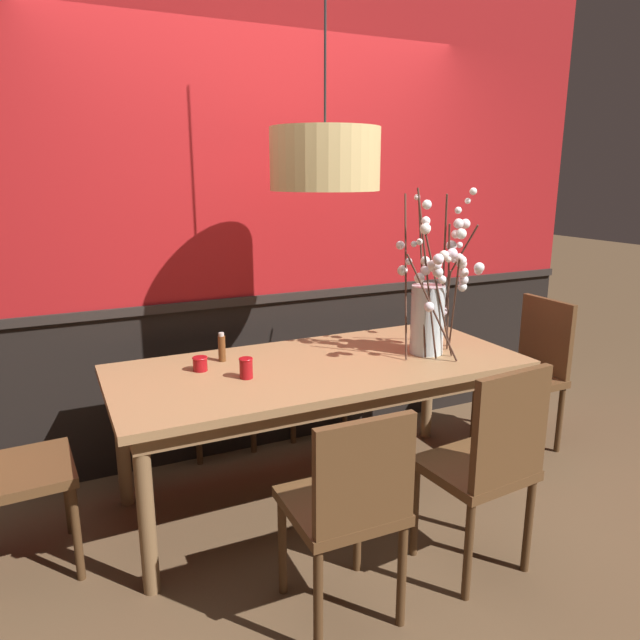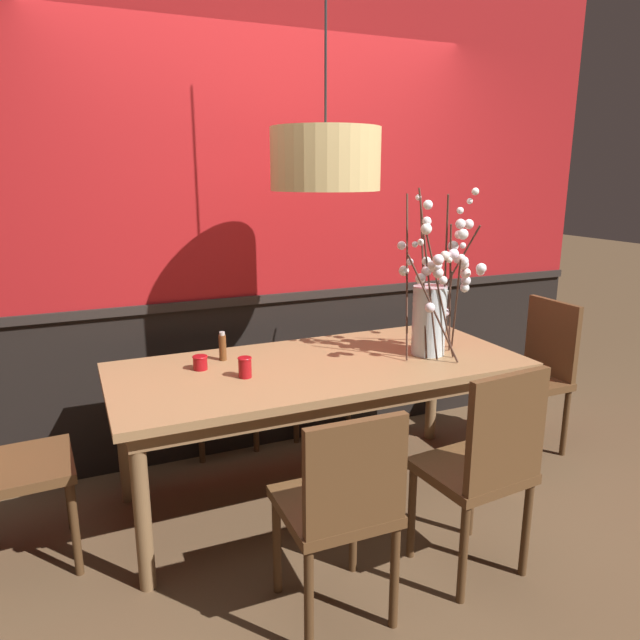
{
  "view_description": "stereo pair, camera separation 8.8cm",
  "coord_description": "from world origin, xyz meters",
  "px_view_note": "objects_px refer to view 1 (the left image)",
  "views": [
    {
      "loc": [
        -1.22,
        -2.58,
        1.7
      ],
      "look_at": [
        0.0,
        0.0,
        0.99
      ],
      "focal_mm": 32.79,
      "sensor_mm": 36.0,
      "label": 1
    },
    {
      "loc": [
        -1.14,
        -2.61,
        1.7
      ],
      "look_at": [
        0.0,
        0.0,
        0.99
      ],
      "focal_mm": 32.79,
      "sensor_mm": 36.0,
      "label": 2
    }
  ],
  "objects_px": {
    "chair_far_side_left": "(213,363)",
    "vase_with_blossoms": "(432,306)",
    "chair_head_east_end": "(529,367)",
    "condiment_bottle": "(222,348)",
    "pendant_lamp": "(325,159)",
    "chair_head_west_end": "(1,458)",
    "chair_far_side_right": "(305,356)",
    "dining_table": "(320,378)",
    "candle_holder_nearer_center": "(246,368)",
    "chair_near_side_left": "(349,503)",
    "chair_near_side_right": "(488,460)",
    "candle_holder_nearer_edge": "(200,364)"
  },
  "relations": [
    {
      "from": "chair_head_east_end",
      "to": "candle_holder_nearer_center",
      "type": "distance_m",
      "value": 1.9
    },
    {
      "from": "chair_head_east_end",
      "to": "chair_far_side_right",
      "type": "distance_m",
      "value": 1.45
    },
    {
      "from": "candle_holder_nearer_edge",
      "to": "condiment_bottle",
      "type": "distance_m",
      "value": 0.18
    },
    {
      "from": "chair_head_east_end",
      "to": "candle_holder_nearer_center",
      "type": "relative_size",
      "value": 9.47
    },
    {
      "from": "chair_near_side_right",
      "to": "vase_with_blossoms",
      "type": "distance_m",
      "value": 0.93
    },
    {
      "from": "chair_head_east_end",
      "to": "dining_table",
      "type": "bearing_deg",
      "value": -179.6
    },
    {
      "from": "vase_with_blossoms",
      "to": "chair_far_side_left",
      "type": "bearing_deg",
      "value": 134.01
    },
    {
      "from": "chair_far_side_left",
      "to": "candle_holder_nearer_edge",
      "type": "xyz_separation_m",
      "value": [
        -0.25,
        -0.73,
        0.25
      ]
    },
    {
      "from": "chair_near_side_right",
      "to": "condiment_bottle",
      "type": "height_order",
      "value": "chair_near_side_right"
    },
    {
      "from": "vase_with_blossoms",
      "to": "chair_far_side_right",
      "type": "bearing_deg",
      "value": 106.77
    },
    {
      "from": "chair_head_west_end",
      "to": "chair_far_side_right",
      "type": "relative_size",
      "value": 1.13
    },
    {
      "from": "chair_head_east_end",
      "to": "chair_near_side_left",
      "type": "bearing_deg",
      "value": -153.52
    },
    {
      "from": "chair_near_side_left",
      "to": "candle_holder_nearer_center",
      "type": "distance_m",
      "value": 0.88
    },
    {
      "from": "condiment_bottle",
      "to": "pendant_lamp",
      "type": "height_order",
      "value": "pendant_lamp"
    },
    {
      "from": "chair_near_side_right",
      "to": "chair_far_side_right",
      "type": "height_order",
      "value": "chair_near_side_right"
    },
    {
      "from": "chair_near_side_left",
      "to": "chair_near_side_right",
      "type": "bearing_deg",
      "value": 0.12
    },
    {
      "from": "chair_head_west_end",
      "to": "chair_near_side_left",
      "type": "relative_size",
      "value": 1.1
    },
    {
      "from": "dining_table",
      "to": "vase_with_blossoms",
      "type": "bearing_deg",
      "value": -9.25
    },
    {
      "from": "chair_far_side_left",
      "to": "vase_with_blossoms",
      "type": "distance_m",
      "value": 1.44
    },
    {
      "from": "chair_head_west_end",
      "to": "chair_far_side_right",
      "type": "distance_m",
      "value": 1.99
    },
    {
      "from": "chair_head_east_end",
      "to": "vase_with_blossoms",
      "type": "bearing_deg",
      "value": -172.7
    },
    {
      "from": "vase_with_blossoms",
      "to": "candle_holder_nearer_center",
      "type": "bearing_deg",
      "value": 177.34
    },
    {
      "from": "chair_head_west_end",
      "to": "vase_with_blossoms",
      "type": "relative_size",
      "value": 1.11
    },
    {
      "from": "chair_head_east_end",
      "to": "vase_with_blossoms",
      "type": "relative_size",
      "value": 1.08
    },
    {
      "from": "chair_far_side_left",
      "to": "condiment_bottle",
      "type": "distance_m",
      "value": 0.7
    },
    {
      "from": "chair_head_east_end",
      "to": "chair_far_side_left",
      "type": "distance_m",
      "value": 2.0
    },
    {
      "from": "dining_table",
      "to": "condiment_bottle",
      "type": "xyz_separation_m",
      "value": [
        -0.44,
        0.25,
        0.15
      ]
    },
    {
      "from": "condiment_bottle",
      "to": "dining_table",
      "type": "bearing_deg",
      "value": -29.45
    },
    {
      "from": "chair_far_side_right",
      "to": "chair_near_side_left",
      "type": "bearing_deg",
      "value": -108.92
    },
    {
      "from": "chair_near_side_left",
      "to": "candle_holder_nearer_center",
      "type": "height_order",
      "value": "chair_near_side_left"
    },
    {
      "from": "dining_table",
      "to": "chair_far_side_left",
      "type": "distance_m",
      "value": 0.95
    },
    {
      "from": "vase_with_blossoms",
      "to": "chair_near_side_right",
      "type": "bearing_deg",
      "value": -107.51
    },
    {
      "from": "chair_near_side_right",
      "to": "chair_near_side_left",
      "type": "distance_m",
      "value": 0.66
    },
    {
      "from": "vase_with_blossoms",
      "to": "candle_holder_nearer_center",
      "type": "distance_m",
      "value": 1.05
    },
    {
      "from": "chair_far_side_left",
      "to": "candle_holder_nearer_center",
      "type": "bearing_deg",
      "value": -94.86
    },
    {
      "from": "chair_far_side_right",
      "to": "candle_holder_nearer_center",
      "type": "height_order",
      "value": "chair_far_side_right"
    },
    {
      "from": "vase_with_blossoms",
      "to": "pendant_lamp",
      "type": "height_order",
      "value": "pendant_lamp"
    },
    {
      "from": "chair_far_side_left",
      "to": "candle_holder_nearer_edge",
      "type": "height_order",
      "value": "chair_far_side_left"
    },
    {
      "from": "dining_table",
      "to": "chair_near_side_right",
      "type": "relative_size",
      "value": 2.19
    },
    {
      "from": "chair_near_side_right",
      "to": "candle_holder_nearer_edge",
      "type": "xyz_separation_m",
      "value": [
        -0.95,
        1.01,
        0.26
      ]
    },
    {
      "from": "vase_with_blossoms",
      "to": "chair_head_west_end",
      "type": "bearing_deg",
      "value": 176.92
    },
    {
      "from": "chair_far_side_left",
      "to": "condiment_bottle",
      "type": "relative_size",
      "value": 6.39
    },
    {
      "from": "chair_head_west_end",
      "to": "chair_head_east_end",
      "type": "distance_m",
      "value": 2.94
    },
    {
      "from": "vase_with_blossoms",
      "to": "pendant_lamp",
      "type": "bearing_deg",
      "value": 163.98
    },
    {
      "from": "chair_head_east_end",
      "to": "candle_holder_nearer_edge",
      "type": "bearing_deg",
      "value": 176.14
    },
    {
      "from": "chair_head_west_end",
      "to": "condiment_bottle",
      "type": "height_order",
      "value": "chair_head_west_end"
    },
    {
      "from": "chair_near_side_left",
      "to": "pendant_lamp",
      "type": "height_order",
      "value": "pendant_lamp"
    },
    {
      "from": "candle_holder_nearer_edge",
      "to": "chair_near_side_left",
      "type": "bearing_deg",
      "value": -73.97
    },
    {
      "from": "condiment_bottle",
      "to": "pendant_lamp",
      "type": "xyz_separation_m",
      "value": [
        0.5,
        -0.19,
        0.94
      ]
    },
    {
      "from": "chair_head_west_end",
      "to": "chair_far_side_right",
      "type": "bearing_deg",
      "value": 26.26
    }
  ]
}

